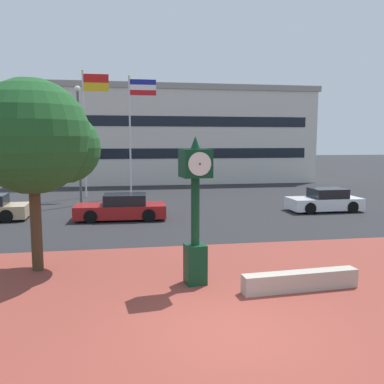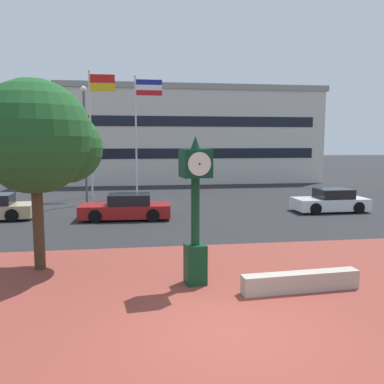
{
  "view_description": "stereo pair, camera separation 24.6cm",
  "coord_description": "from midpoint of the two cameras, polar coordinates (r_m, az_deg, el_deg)",
  "views": [
    {
      "loc": [
        -2.12,
        -7.85,
        3.92
      ],
      "look_at": [
        -0.31,
        2.88,
        2.56
      ],
      "focal_mm": 38.4,
      "sensor_mm": 36.0,
      "label": 1
    },
    {
      "loc": [
        -1.88,
        -7.89,
        3.92
      ],
      "look_at": [
        -0.31,
        2.88,
        2.56
      ],
      "focal_mm": 38.4,
      "sensor_mm": 36.0,
      "label": 2
    }
  ],
  "objects": [
    {
      "name": "planter_wall",
      "position": [
        11.41,
        15.47,
        -11.92
      ],
      "size": [
        3.22,
        0.62,
        0.5
      ],
      "primitive_type": "cube",
      "rotation": [
        0.0,
        0.0,
        0.07
      ],
      "color": "#ADA393",
      "rests_on": "ground"
    },
    {
      "name": "car_street_near",
      "position": [
        24.21,
        18.98,
        -1.25
      ],
      "size": [
        4.03,
        1.9,
        1.28
      ],
      "rotation": [
        0.0,
        0.0,
        1.58
      ],
      "color": "silver",
      "rests_on": "ground"
    },
    {
      "name": "ground_plane",
      "position": [
        9.02,
        5.69,
        -18.7
      ],
      "size": [
        200.0,
        200.0,
        0.0
      ],
      "primitive_type": "plane",
      "color": "#262628"
    },
    {
      "name": "plaza_tree",
      "position": [
        13.16,
        -19.66,
        6.88
      ],
      "size": [
        3.66,
        3.41,
        5.76
      ],
      "color": "#42301E",
      "rests_on": "ground"
    },
    {
      "name": "car_street_far",
      "position": [
        20.92,
        -8.79,
        -2.2
      ],
      "size": [
        4.55,
        2.0,
        1.28
      ],
      "rotation": [
        0.0,
        0.0,
        1.53
      ],
      "color": "maroon",
      "rests_on": "ground"
    },
    {
      "name": "flagpole_secondary",
      "position": [
        29.28,
        -7.04,
        9.49
      ],
      "size": [
        1.93,
        0.14,
        8.43
      ],
      "color": "silver",
      "rests_on": "ground"
    },
    {
      "name": "civic_building",
      "position": [
        42.32,
        -0.36,
        7.87
      ],
      "size": [
        24.61,
        11.34,
        8.97
      ],
      "color": "beige",
      "rests_on": "ground"
    },
    {
      "name": "street_clock",
      "position": [
        11.1,
        1.11,
        -1.83
      ],
      "size": [
        0.84,
        0.88,
        4.05
      ],
      "rotation": [
        0.0,
        0.0,
        0.12
      ],
      "color": "#0C381E",
      "rests_on": "ground"
    },
    {
      "name": "street_lamp_post",
      "position": [
        25.89,
        -14.4,
        7.83
      ],
      "size": [
        0.36,
        0.36,
        7.19
      ],
      "color": "#4C4C51",
      "rests_on": "ground"
    },
    {
      "name": "flagpole_primary",
      "position": [
        29.39,
        -13.24,
        9.62
      ],
      "size": [
        1.79,
        0.14,
        8.71
      ],
      "color": "silver",
      "rests_on": "ground"
    },
    {
      "name": "plaza_brick_paving",
      "position": [
        10.37,
        3.59,
        -15.09
      ],
      "size": [
        44.0,
        11.05,
        0.01
      ],
      "primitive_type": "cube",
      "color": "brown",
      "rests_on": "ground"
    }
  ]
}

